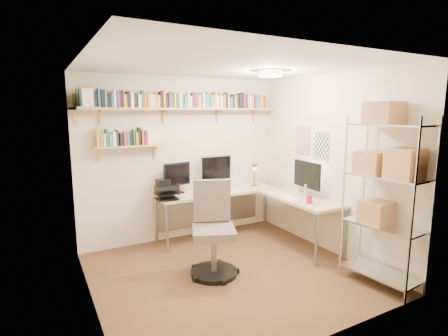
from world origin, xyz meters
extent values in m
plane|color=#472D1E|center=(0.00, 0.00, 0.00)|extent=(3.20, 3.20, 0.00)
cube|color=beige|center=(0.00, 1.50, 1.25)|extent=(3.20, 0.04, 2.50)
cube|color=beige|center=(-1.60, 0.00, 1.25)|extent=(0.04, 3.00, 2.50)
cube|color=beige|center=(1.60, 0.00, 1.25)|extent=(0.04, 3.00, 2.50)
cube|color=beige|center=(0.00, -1.50, 1.25)|extent=(3.20, 0.04, 2.50)
cube|color=white|center=(0.00, 0.00, 2.50)|extent=(3.20, 3.00, 0.04)
cube|color=silver|center=(1.59, 0.55, 1.55)|extent=(0.01, 0.30, 0.42)
cube|color=white|center=(1.59, 0.15, 1.50)|extent=(0.01, 0.28, 0.38)
cylinder|color=#FFEAC6|center=(0.70, 0.20, 2.46)|extent=(0.30, 0.30, 0.06)
cube|color=tan|center=(0.00, 1.38, 2.02)|extent=(3.05, 0.25, 0.03)
cube|color=tan|center=(-1.48, 0.95, 2.02)|extent=(0.25, 1.00, 0.03)
cube|color=tan|center=(-0.85, 1.40, 1.50)|extent=(0.95, 0.20, 0.02)
cube|color=tan|center=(-1.20, 1.44, 1.95)|extent=(0.03, 0.20, 0.20)
cube|color=tan|center=(-0.30, 1.44, 1.95)|extent=(0.03, 0.20, 0.20)
cube|color=tan|center=(0.60, 1.44, 1.95)|extent=(0.03, 0.20, 0.20)
cube|color=tan|center=(1.30, 1.44, 1.95)|extent=(0.03, 0.20, 0.20)
cube|color=gray|center=(-1.47, 1.38, 2.14)|extent=(0.03, 0.12, 0.20)
cube|color=white|center=(-1.43, 1.38, 2.12)|extent=(0.02, 0.13, 0.18)
cube|color=#6B1C5C|center=(-1.39, 1.38, 2.14)|extent=(0.04, 0.13, 0.21)
cube|color=gray|center=(-1.34, 1.38, 2.15)|extent=(0.03, 0.13, 0.24)
cube|color=#206CAA|center=(-1.31, 1.38, 2.14)|extent=(0.03, 0.12, 0.21)
cube|color=black|center=(-1.27, 1.38, 2.13)|extent=(0.04, 0.12, 0.19)
cube|color=#206CAA|center=(-1.22, 1.38, 2.16)|extent=(0.03, 0.13, 0.25)
cube|color=black|center=(-1.18, 1.38, 2.15)|extent=(0.04, 0.13, 0.24)
cube|color=teal|center=(-1.14, 1.38, 2.14)|extent=(0.03, 0.12, 0.22)
cube|color=black|center=(-1.10, 1.38, 2.13)|extent=(0.03, 0.14, 0.19)
cube|color=#206CAA|center=(-1.06, 1.38, 2.12)|extent=(0.03, 0.14, 0.18)
cube|color=white|center=(-1.02, 1.38, 2.16)|extent=(0.03, 0.14, 0.25)
cube|color=#6B1C5C|center=(-0.98, 1.38, 2.15)|extent=(0.04, 0.14, 0.22)
cube|color=black|center=(-0.93, 1.38, 2.15)|extent=(0.04, 0.12, 0.23)
cube|color=orange|center=(-0.88, 1.38, 2.12)|extent=(0.04, 0.11, 0.18)
cube|color=black|center=(-0.84, 1.38, 2.15)|extent=(0.04, 0.12, 0.22)
cube|color=white|center=(-0.79, 1.38, 2.14)|extent=(0.04, 0.14, 0.20)
cube|color=black|center=(-0.74, 1.38, 2.13)|extent=(0.04, 0.12, 0.20)
cube|color=white|center=(-0.69, 1.38, 2.13)|extent=(0.04, 0.14, 0.18)
cube|color=#216532|center=(-0.64, 1.38, 2.16)|extent=(0.03, 0.13, 0.24)
cube|color=#C14619|center=(-0.60, 1.38, 2.14)|extent=(0.04, 0.11, 0.21)
cube|color=gold|center=(-0.56, 1.38, 2.15)|extent=(0.02, 0.13, 0.22)
cube|color=white|center=(-0.52, 1.38, 2.13)|extent=(0.03, 0.14, 0.19)
cube|color=white|center=(-0.49, 1.38, 2.12)|extent=(0.02, 0.13, 0.18)
cube|color=gray|center=(-0.46, 1.38, 2.13)|extent=(0.03, 0.13, 0.19)
cube|color=gold|center=(-0.42, 1.38, 2.12)|extent=(0.04, 0.13, 0.18)
cube|color=black|center=(-0.37, 1.38, 2.15)|extent=(0.03, 0.13, 0.23)
cube|color=orange|center=(-0.33, 1.38, 2.16)|extent=(0.03, 0.15, 0.25)
cube|color=black|center=(-0.29, 1.38, 2.12)|extent=(0.03, 0.13, 0.17)
cube|color=#6B1C5C|center=(-0.25, 1.38, 2.14)|extent=(0.03, 0.13, 0.21)
cube|color=#216532|center=(-0.21, 1.38, 2.15)|extent=(0.04, 0.11, 0.23)
cube|color=gold|center=(-0.17, 1.38, 2.15)|extent=(0.03, 0.15, 0.22)
cube|color=#216532|center=(-0.13, 1.38, 2.13)|extent=(0.04, 0.15, 0.20)
cube|color=white|center=(-0.09, 1.38, 2.14)|extent=(0.03, 0.15, 0.22)
cube|color=#216532|center=(-0.05, 1.38, 2.14)|extent=(0.03, 0.12, 0.21)
cube|color=teal|center=(0.00, 1.38, 2.12)|extent=(0.04, 0.12, 0.18)
cube|color=white|center=(0.05, 1.38, 2.15)|extent=(0.03, 0.12, 0.24)
cube|color=white|center=(0.08, 1.38, 2.12)|extent=(0.03, 0.12, 0.17)
cube|color=#6B1C5C|center=(0.12, 1.38, 2.15)|extent=(0.03, 0.13, 0.23)
cube|color=#6B1C5C|center=(0.16, 1.38, 2.15)|extent=(0.04, 0.15, 0.23)
cube|color=orange|center=(0.21, 1.38, 2.13)|extent=(0.04, 0.14, 0.19)
cube|color=#C14619|center=(0.25, 1.38, 2.13)|extent=(0.02, 0.12, 0.19)
cube|color=white|center=(0.29, 1.38, 2.15)|extent=(0.03, 0.14, 0.23)
cube|color=teal|center=(0.33, 1.38, 2.13)|extent=(0.03, 0.13, 0.20)
cube|color=#206CAA|center=(0.36, 1.38, 2.16)|extent=(0.04, 0.13, 0.25)
cube|color=teal|center=(0.42, 1.38, 2.13)|extent=(0.04, 0.14, 0.20)
cube|color=orange|center=(0.46, 1.38, 2.13)|extent=(0.02, 0.13, 0.19)
cube|color=orange|center=(0.50, 1.38, 2.16)|extent=(0.04, 0.13, 0.25)
cube|color=white|center=(0.54, 1.38, 2.13)|extent=(0.03, 0.11, 0.19)
cube|color=gold|center=(0.58, 1.38, 2.16)|extent=(0.02, 0.13, 0.24)
cube|color=white|center=(0.61, 1.38, 2.13)|extent=(0.02, 0.13, 0.19)
cube|color=#C14619|center=(0.65, 1.38, 2.14)|extent=(0.04, 0.12, 0.22)
cube|color=black|center=(0.70, 1.38, 2.16)|extent=(0.02, 0.11, 0.24)
cube|color=gray|center=(0.73, 1.38, 2.13)|extent=(0.03, 0.11, 0.20)
cube|color=#206CAA|center=(0.77, 1.38, 2.12)|extent=(0.03, 0.14, 0.17)
cube|color=black|center=(0.81, 1.38, 2.14)|extent=(0.04, 0.13, 0.22)
cube|color=orange|center=(0.85, 1.38, 2.14)|extent=(0.03, 0.14, 0.20)
cube|color=black|center=(0.89, 1.38, 2.14)|extent=(0.03, 0.12, 0.21)
cube|color=black|center=(0.94, 1.38, 2.15)|extent=(0.03, 0.14, 0.23)
cube|color=black|center=(0.98, 1.38, 2.16)|extent=(0.02, 0.13, 0.25)
cube|color=#6B1C5C|center=(1.02, 1.38, 2.14)|extent=(0.04, 0.13, 0.22)
cube|color=#6B1C5C|center=(1.07, 1.38, 2.14)|extent=(0.03, 0.13, 0.22)
cube|color=gold|center=(1.10, 1.38, 2.16)|extent=(0.03, 0.14, 0.24)
cube|color=white|center=(1.13, 1.38, 2.13)|extent=(0.03, 0.11, 0.19)
cube|color=gold|center=(1.18, 1.38, 2.15)|extent=(0.03, 0.12, 0.22)
cube|color=#6B1C5C|center=(1.22, 1.38, 2.15)|extent=(0.02, 0.14, 0.23)
cube|color=#206CAA|center=(1.26, 1.38, 2.14)|extent=(0.04, 0.14, 0.21)
cube|color=teal|center=(1.30, 1.38, 2.13)|extent=(0.03, 0.12, 0.19)
cube|color=gold|center=(1.34, 1.38, 2.14)|extent=(0.03, 0.14, 0.22)
cube|color=#C14619|center=(1.38, 1.38, 2.13)|extent=(0.03, 0.12, 0.19)
cube|color=#C14619|center=(1.43, 1.38, 2.14)|extent=(0.04, 0.11, 0.21)
cube|color=white|center=(-1.48, 0.51, 2.13)|extent=(0.11, 0.03, 0.19)
cube|color=white|center=(-1.48, 0.55, 2.13)|extent=(0.11, 0.03, 0.20)
cube|color=#206CAA|center=(-1.48, 0.59, 2.14)|extent=(0.15, 0.04, 0.20)
cube|color=#216532|center=(-1.48, 0.65, 2.13)|extent=(0.13, 0.04, 0.18)
cube|color=black|center=(-1.48, 0.69, 2.14)|extent=(0.14, 0.04, 0.20)
cube|color=orange|center=(-1.48, 0.74, 2.15)|extent=(0.15, 0.02, 0.24)
cube|color=white|center=(-1.48, 0.78, 2.13)|extent=(0.14, 0.04, 0.18)
cube|color=teal|center=(-1.48, 0.84, 2.12)|extent=(0.14, 0.04, 0.17)
cube|color=teal|center=(-1.48, 0.88, 2.15)|extent=(0.14, 0.03, 0.22)
cube|color=#216532|center=(-1.48, 0.92, 2.15)|extent=(0.12, 0.02, 0.24)
cube|color=white|center=(-1.48, 0.95, 2.15)|extent=(0.13, 0.04, 0.24)
cube|color=black|center=(-1.48, 1.00, 2.15)|extent=(0.13, 0.03, 0.23)
cube|color=#216532|center=(-1.48, 1.04, 2.15)|extent=(0.12, 0.03, 0.23)
cube|color=black|center=(-1.48, 1.08, 2.12)|extent=(0.12, 0.02, 0.18)
cube|color=black|center=(-1.48, 1.11, 2.13)|extent=(0.11, 0.03, 0.18)
cube|color=#206CAA|center=(-1.48, 1.15, 2.12)|extent=(0.12, 0.04, 0.17)
cube|color=orange|center=(-1.48, 1.21, 2.15)|extent=(0.15, 0.04, 0.22)
cube|color=gray|center=(-1.48, 1.25, 2.14)|extent=(0.12, 0.03, 0.21)
cube|color=gold|center=(-1.48, 1.30, 2.12)|extent=(0.11, 0.03, 0.17)
cube|color=teal|center=(-1.48, 1.35, 2.12)|extent=(0.14, 0.04, 0.17)
cube|color=gold|center=(-1.26, 1.40, 1.64)|extent=(0.04, 0.13, 0.25)
cube|color=gray|center=(-1.22, 1.40, 1.62)|extent=(0.03, 0.15, 0.21)
cube|color=white|center=(-1.18, 1.40, 1.60)|extent=(0.03, 0.12, 0.18)
cube|color=#216532|center=(-1.14, 1.40, 1.63)|extent=(0.03, 0.14, 0.23)
cube|color=teal|center=(-1.10, 1.40, 1.60)|extent=(0.04, 0.14, 0.17)
cube|color=white|center=(-1.05, 1.40, 1.61)|extent=(0.04, 0.13, 0.20)
cube|color=black|center=(-1.01, 1.40, 1.62)|extent=(0.03, 0.14, 0.22)
cube|color=black|center=(-0.96, 1.40, 1.60)|extent=(0.04, 0.15, 0.17)
cube|color=#C14619|center=(-0.90, 1.40, 1.61)|extent=(0.04, 0.12, 0.19)
cube|color=#206CAA|center=(-0.86, 1.40, 1.60)|extent=(0.03, 0.12, 0.18)
cube|color=black|center=(-0.82, 1.40, 1.61)|extent=(0.03, 0.11, 0.19)
cube|color=#216532|center=(-0.78, 1.40, 1.62)|extent=(0.02, 0.13, 0.22)
cube|color=gold|center=(-0.74, 1.40, 1.60)|extent=(0.03, 0.14, 0.18)
cube|color=black|center=(-0.70, 1.40, 1.64)|extent=(0.03, 0.12, 0.25)
cube|color=#C14619|center=(-0.66, 1.40, 1.62)|extent=(0.03, 0.15, 0.22)
cube|color=#6B1C5C|center=(-0.61, 1.40, 1.61)|extent=(0.03, 0.12, 0.20)
cube|color=white|center=(-0.57, 1.40, 1.61)|extent=(0.04, 0.14, 0.20)
cube|color=#C7B681|center=(0.45, 1.22, 0.73)|extent=(1.93, 0.61, 0.04)
cube|color=#C7B681|center=(1.31, 0.23, 0.73)|extent=(0.61, 1.32, 0.04)
cylinder|color=gray|center=(-0.47, 0.97, 0.36)|extent=(0.04, 0.04, 0.71)
cylinder|color=gray|center=(-0.47, 1.47, 0.36)|extent=(0.04, 0.04, 0.71)
cylinder|color=gray|center=(1.57, 1.47, 0.36)|extent=(0.04, 0.04, 0.71)
cylinder|color=gray|center=(1.06, -0.38, 0.36)|extent=(0.04, 0.04, 0.71)
cylinder|color=gray|center=(1.57, -0.38, 0.36)|extent=(0.04, 0.04, 0.71)
cube|color=gray|center=(0.45, 1.48, 0.41)|extent=(1.83, 0.02, 0.56)
cube|color=silver|center=(0.50, 1.34, 1.09)|extent=(0.56, 0.03, 0.43)
cube|color=black|center=(0.50, 1.32, 1.09)|extent=(0.50, 0.00, 0.37)
cube|color=black|center=(-0.16, 1.34, 1.05)|extent=(0.45, 0.03, 0.35)
cube|color=black|center=(1.46, 0.28, 1.07)|extent=(0.03, 0.59, 0.39)
cube|color=white|center=(1.44, 0.28, 1.07)|extent=(0.00, 0.53, 0.33)
cube|color=white|center=(0.50, 1.04, 0.76)|extent=(0.43, 0.13, 0.02)
cube|color=white|center=(1.16, 0.28, 0.76)|extent=(0.13, 0.41, 0.02)
cylinder|color=#BB3410|center=(1.16, 1.22, 0.76)|extent=(0.10, 0.10, 0.02)
cylinder|color=#BB3410|center=(1.16, 1.22, 0.92)|extent=(0.02, 0.02, 0.28)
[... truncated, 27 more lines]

